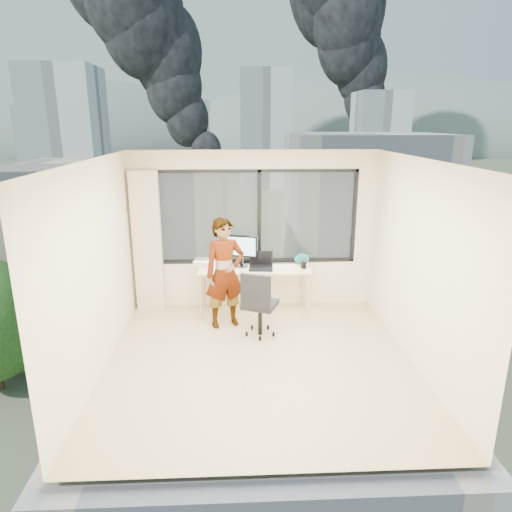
{
  "coord_description": "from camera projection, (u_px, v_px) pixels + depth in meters",
  "views": [
    {
      "loc": [
        -0.3,
        -5.33,
        3.02
      ],
      "look_at": [
        0.0,
        1.0,
        1.15
      ],
      "focal_mm": 32.0,
      "sensor_mm": 36.0,
      "label": 1
    }
  ],
  "objects": [
    {
      "name": "floor",
      "position": [
        260.0,
        361.0,
        5.98
      ],
      "size": [
        4.0,
        4.0,
        0.01
      ],
      "primitive_type": "cube",
      "color": "beige",
      "rests_on": "ground"
    },
    {
      "name": "ceiling",
      "position": [
        260.0,
        160.0,
        5.24
      ],
      "size": [
        4.0,
        4.0,
        0.01
      ],
      "primitive_type": "cube",
      "color": "white",
      "rests_on": "ground"
    },
    {
      "name": "wall_front",
      "position": [
        274.0,
        343.0,
        3.69
      ],
      "size": [
        4.0,
        0.01,
        2.6
      ],
      "primitive_type": "cube",
      "color": "beige",
      "rests_on": "ground"
    },
    {
      "name": "wall_left",
      "position": [
        95.0,
        270.0,
        5.52
      ],
      "size": [
        0.01,
        4.0,
        2.6
      ],
      "primitive_type": "cube",
      "color": "beige",
      "rests_on": "ground"
    },
    {
      "name": "wall_right",
      "position": [
        419.0,
        265.0,
        5.7
      ],
      "size": [
        0.01,
        4.0,
        2.6
      ],
      "primitive_type": "cube",
      "color": "beige",
      "rests_on": "ground"
    },
    {
      "name": "window_wall",
      "position": [
        256.0,
        217.0,
        7.47
      ],
      "size": [
        3.3,
        0.16,
        1.55
      ],
      "primitive_type": null,
      "color": "black",
      "rests_on": "ground"
    },
    {
      "name": "curtain",
      "position": [
        147.0,
        242.0,
        7.38
      ],
      "size": [
        0.45,
        0.14,
        2.3
      ],
      "primitive_type": "cube",
      "color": "beige",
      "rests_on": "floor"
    },
    {
      "name": "desk",
      "position": [
        254.0,
        290.0,
        7.46
      ],
      "size": [
        1.8,
        0.6,
        0.75
      ],
      "primitive_type": "cube",
      "color": "#C9B187",
      "rests_on": "floor"
    },
    {
      "name": "chair",
      "position": [
        260.0,
        302.0,
        6.6
      ],
      "size": [
        0.67,
        0.67,
        1.02
      ],
      "primitive_type": null,
      "rotation": [
        0.0,
        0.0,
        -0.37
      ],
      "color": "black",
      "rests_on": "floor"
    },
    {
      "name": "person",
      "position": [
        225.0,
        273.0,
        6.83
      ],
      "size": [
        0.71,
        0.59,
        1.68
      ],
      "primitive_type": "imported",
      "rotation": [
        0.0,
        0.0,
        0.35
      ],
      "color": "#2D2D33",
      "rests_on": "floor"
    },
    {
      "name": "monitor",
      "position": [
        242.0,
        251.0,
        7.4
      ],
      "size": [
        0.54,
        0.25,
        0.52
      ],
      "primitive_type": null,
      "rotation": [
        0.0,
        0.0,
        -0.28
      ],
      "color": "black",
      "rests_on": "desk"
    },
    {
      "name": "game_console",
      "position": [
        205.0,
        262.0,
        7.54
      ],
      "size": [
        0.39,
        0.34,
        0.08
      ],
      "primitive_type": "cube",
      "rotation": [
        0.0,
        0.0,
        -0.16
      ],
      "color": "white",
      "rests_on": "desk"
    },
    {
      "name": "laptop",
      "position": [
        261.0,
        262.0,
        7.28
      ],
      "size": [
        0.41,
        0.43,
        0.25
      ],
      "primitive_type": null,
      "rotation": [
        0.0,
        0.0,
        -0.09
      ],
      "color": "black",
      "rests_on": "desk"
    },
    {
      "name": "cellphone",
      "position": [
        262.0,
        270.0,
        7.26
      ],
      "size": [
        0.1,
        0.06,
        0.01
      ],
      "primitive_type": "cube",
      "rotation": [
        0.0,
        0.0,
        -0.12
      ],
      "color": "black",
      "rests_on": "desk"
    },
    {
      "name": "pen_cup",
      "position": [
        304.0,
        265.0,
        7.35
      ],
      "size": [
        0.09,
        0.09,
        0.11
      ],
      "primitive_type": "cylinder",
      "rotation": [
        0.0,
        0.0,
        0.0
      ],
      "color": "black",
      "rests_on": "desk"
    },
    {
      "name": "handbag",
      "position": [
        302.0,
        259.0,
        7.54
      ],
      "size": [
        0.27,
        0.2,
        0.19
      ],
      "primitive_type": "ellipsoid",
      "rotation": [
        0.0,
        0.0,
        -0.36
      ],
      "color": "#0D5149",
      "rests_on": "desk"
    },
    {
      "name": "exterior_ground",
      "position": [
        235.0,
        187.0,
        124.91
      ],
      "size": [
        400.0,
        400.0,
        0.04
      ],
      "primitive_type": "cube",
      "color": "#515B3D",
      "rests_on": "ground"
    },
    {
      "name": "near_bldg_a",
      "position": [
        126.0,
        253.0,
        36.29
      ],
      "size": [
        16.0,
        12.0,
        14.0
      ],
      "primitive_type": "cube",
      "color": "beige",
      "rests_on": "exterior_ground"
    },
    {
      "name": "near_bldg_b",
      "position": [
        360.0,
        218.0,
        44.63
      ],
      "size": [
        14.0,
        13.0,
        16.0
      ],
      "primitive_type": "cube",
      "color": "silver",
      "rests_on": "exterior_ground"
    },
    {
      "name": "far_tower_a",
      "position": [
        68.0,
        137.0,
        95.41
      ],
      "size": [
        14.0,
        14.0,
        28.0
      ],
      "primitive_type": "cube",
      "color": "silver",
      "rests_on": "exterior_ground"
    },
    {
      "name": "far_tower_b",
      "position": [
        265.0,
        130.0,
        121.04
      ],
      "size": [
        13.0,
        13.0,
        30.0
      ],
      "primitive_type": "cube",
      "color": "silver",
      "rests_on": "exterior_ground"
    },
    {
      "name": "far_tower_c",
      "position": [
        378.0,
        135.0,
        142.45
      ],
      "size": [
        15.0,
        15.0,
        26.0
      ],
      "primitive_type": "cube",
      "color": "silver",
      "rests_on": "exterior_ground"
    },
    {
      "name": "far_tower_d",
      "position": [
        50.0,
        141.0,
        147.82
      ],
      "size": [
        16.0,
        14.0,
        22.0
      ],
      "primitive_type": "cube",
      "color": "silver",
      "rests_on": "exterior_ground"
    },
    {
      "name": "hill_a",
      "position": [
        58.0,
        148.0,
        311.08
      ],
      "size": [
        288.0,
        216.0,
        90.0
      ],
      "primitive_type": "ellipsoid",
      "color": "slate",
      "rests_on": "exterior_ground"
    },
    {
      "name": "hill_b",
      "position": [
        376.0,
        147.0,
        321.1
      ],
      "size": [
        300.0,
        220.0,
        96.0
      ],
      "primitive_type": "ellipsoid",
      "color": "slate",
      "rests_on": "exterior_ground"
    },
    {
      "name": "tree_b",
      "position": [
        312.0,
        350.0,
        26.09
      ],
      "size": [
        7.6,
        7.6,
        9.0
      ],
      "primitive_type": null,
      "color": "#214D19",
      "rests_on": "exterior_ground"
    },
    {
      "name": "tree_c",
      "position": [
        447.0,
        241.0,
        47.85
      ],
      "size": [
        8.4,
        8.4,
        10.0
      ],
      "primitive_type": null,
      "color": "#214D19",
      "rests_on": "exterior_ground"
    },
    {
      "name": "smoke_plume_b",
      "position": [
        386.0,
        52.0,
        163.74
      ],
      "size": [
        30.0,
        18.0,
        70.0
      ],
      "primitive_type": null,
      "color": "black",
      "rests_on": "exterior_ground"
    }
  ]
}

